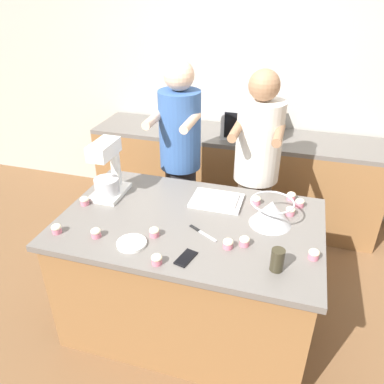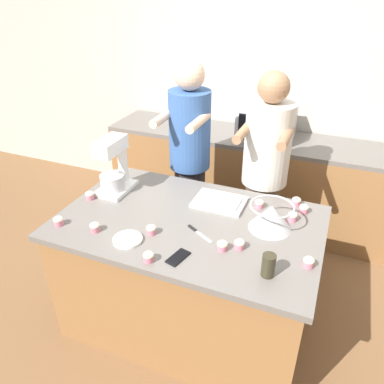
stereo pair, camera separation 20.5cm
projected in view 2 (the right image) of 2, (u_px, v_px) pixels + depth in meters
ground_plane at (189, 318)px, 2.81m from camera, size 16.00×16.00×0.00m
back_wall at (263, 81)px, 3.63m from camera, size 10.00×0.06×2.70m
island_counter at (189, 273)px, 2.59m from camera, size 1.65×1.04×0.88m
back_counter at (246, 178)px, 3.79m from camera, size 2.80×0.60×0.91m
person_left at (190, 162)px, 3.05m from camera, size 0.34×0.50×1.72m
person_right at (264, 178)px, 2.86m from camera, size 0.36×0.51×1.69m
stand_mixer at (114, 168)px, 2.63m from camera, size 0.20×0.30×0.40m
mixing_bowl at (271, 216)px, 2.26m from camera, size 0.27×0.27×0.16m
baking_tray at (219, 201)px, 2.54m from camera, size 0.34×0.25×0.04m
microwave_oven at (266, 123)px, 3.44m from camera, size 0.50×0.37×0.30m
cell_phone at (178, 257)px, 2.05m from camera, size 0.10×0.16×0.01m
drinking_glass at (268, 265)px, 1.90m from camera, size 0.07×0.07×0.13m
small_plate at (128, 240)px, 2.18m from camera, size 0.17×0.17×0.02m
knife at (198, 233)px, 2.25m from camera, size 0.20×0.13×0.01m
cupcake_0 at (58, 221)px, 2.32m from camera, size 0.06×0.06×0.06m
cupcake_1 at (309, 262)px, 1.98m from camera, size 0.06×0.06×0.06m
cupcake_2 at (239, 244)px, 2.11m from camera, size 0.06×0.06×0.06m
cupcake_3 at (90, 195)px, 2.59m from camera, size 0.06×0.06×0.06m
cupcake_4 at (151, 229)px, 2.24m from camera, size 0.06×0.06×0.06m
cupcake_5 at (222, 245)px, 2.10m from camera, size 0.06×0.06×0.06m
cupcake_6 at (259, 204)px, 2.49m from camera, size 0.06×0.06×0.06m
cupcake_7 at (95, 227)px, 2.26m from camera, size 0.06×0.06×0.06m
cupcake_8 at (149, 257)px, 2.02m from camera, size 0.06×0.06×0.06m
cupcake_9 at (304, 209)px, 2.44m from camera, size 0.06×0.06×0.06m
cupcake_10 at (296, 201)px, 2.52m from camera, size 0.06×0.06×0.06m
cupcake_11 at (293, 216)px, 2.36m from camera, size 0.06×0.06×0.06m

